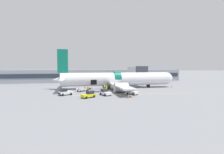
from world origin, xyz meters
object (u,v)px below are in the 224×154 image
Objects in this scene: baggage_tug_lead at (65,92)px; baggage_tug_spare at (89,95)px; baggage_tug_rear at (105,93)px; suitcase_on_tarmac_spare at (107,91)px; ground_crew_driver at (112,88)px; suitcase_on_tarmac_upright at (90,92)px; baggage_cart_queued at (82,90)px; ground_crew_loader_b at (106,88)px; ground_crew_loader_a at (88,89)px; baggage_cart_loading at (97,90)px; baggage_tug_mid at (132,92)px; ground_crew_supervisor at (105,87)px; airplane at (115,79)px.

baggage_tug_lead is 6.77m from baggage_tug_spare.
suitcase_on_tarmac_spare is at bearing 75.37° from baggage_tug_rear.
suitcase_on_tarmac_upright is at bearing -160.19° from ground_crew_driver.
baggage_cart_queued is 2.30× the size of ground_crew_loader_b.
suitcase_on_tarmac_upright is 4.49m from suitcase_on_tarmac_spare.
baggage_tug_rear is 6.30m from ground_crew_loader_a.
baggage_cart_loading is 4.23m from baggage_cart_queued.
ground_crew_driver reaches higher than baggage_tug_mid.
baggage_tug_lead is 1.00× the size of baggage_tug_spare.
suitcase_on_tarmac_upright is (0.86, 6.66, -0.35)m from baggage_tug_spare.
ground_crew_supervisor is at bearing 119.07° from baggage_tug_mid.
baggage_tug_rear is (9.10, -2.06, -0.06)m from baggage_tug_lead.
airplane reaches higher than ground_crew_loader_a.
baggage_cart_loading is 2.15× the size of ground_crew_loader_a.
ground_crew_supervisor is at bearing 48.46° from baggage_cart_loading.
baggage_tug_mid is 11.32m from ground_crew_loader_a.
baggage_tug_mid is 0.79× the size of baggage_cart_loading.
baggage_cart_loading is at bearing 99.93° from baggage_tug_rear.
baggage_tug_rear is 0.99× the size of baggage_tug_spare.
ground_crew_driver is 0.95× the size of ground_crew_supervisor.
baggage_tug_mid reaches higher than suitcase_on_tarmac_spare.
baggage_cart_queued is 8.01m from ground_crew_driver.
ground_crew_loader_a is (-3.61, 5.15, 0.32)m from baggage_tug_rear.
baggage_tug_mid is 13.75m from baggage_cart_queued.
baggage_tug_rear is at bearing 177.27° from baggage_tug_mid.
suitcase_on_tarmac_upright is at bearing -152.09° from ground_crew_loader_b.
suitcase_on_tarmac_spare is at bearing -2.62° from ground_crew_loader_a.
baggage_tug_mid is 0.93× the size of baggage_tug_spare.
ground_crew_driver reaches higher than baggage_tug_spare.
baggage_tug_spare is 11.34m from ground_crew_driver.
baggage_cart_queued is at bearing 94.85° from baggage_tug_spare.
baggage_tug_mid is 1.96× the size of ground_crew_driver.
baggage_tug_mid is at bearing -46.18° from suitcase_on_tarmac_spare.
ground_crew_driver is 2.38m from suitcase_on_tarmac_spare.
ground_crew_driver is at bearing 11.20° from ground_crew_loader_a.
ground_crew_driver is 2.45× the size of suitcase_on_tarmac_upright.
baggage_tug_mid is at bearing -2.73° from baggage_tug_rear.
baggage_cart_queued is at bearing 144.43° from baggage_tug_mid.
baggage_tug_spare is 9.06m from suitcase_on_tarmac_spare.
airplane reaches higher than baggage_tug_lead.
airplane is 23.52× the size of ground_crew_driver.
ground_crew_driver is (12.13, 4.41, 0.14)m from baggage_tug_lead.
airplane is at bearing 61.66° from suitcase_on_tarmac_spare.
ground_crew_loader_a is at bearing -63.56° from baggage_cart_queued.
baggage_tug_spare is 0.92× the size of baggage_cart_queued.
baggage_cart_loading is 2.68m from ground_crew_loader_b.
ground_crew_loader_a is (1.26, -2.54, 0.52)m from baggage_cart_queued.
baggage_tug_rear is 6.88m from ground_crew_loader_b.
baggage_cart_loading is 2.53m from suitcase_on_tarmac_spare.
baggage_tug_spare is 7.59m from ground_crew_loader_a.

